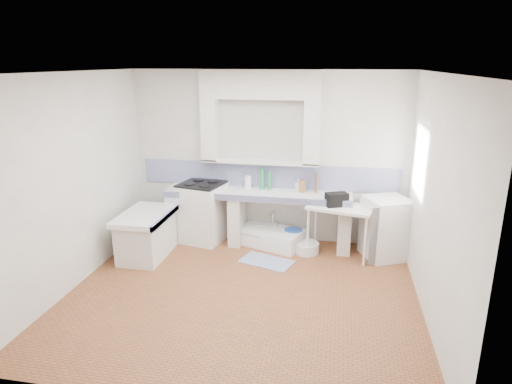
% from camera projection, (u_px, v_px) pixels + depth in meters
% --- Properties ---
extents(floor, '(4.50, 4.50, 0.00)m').
position_uv_depth(floor, '(242.00, 294.00, 5.80)').
color(floor, brown).
rests_on(floor, ground).
extents(ceiling, '(4.50, 4.50, 0.00)m').
position_uv_depth(ceiling, '(240.00, 72.00, 5.00)').
color(ceiling, silver).
rests_on(ceiling, ground).
extents(wall_back, '(4.50, 0.00, 4.50)m').
position_uv_depth(wall_back, '(267.00, 158.00, 7.28)').
color(wall_back, silver).
rests_on(wall_back, ground).
extents(wall_front, '(4.50, 0.00, 4.50)m').
position_uv_depth(wall_front, '(186.00, 261.00, 3.51)').
color(wall_front, silver).
rests_on(wall_front, ground).
extents(wall_left, '(0.00, 4.50, 4.50)m').
position_uv_depth(wall_left, '(73.00, 182.00, 5.80)').
color(wall_left, silver).
rests_on(wall_left, ground).
extents(wall_right, '(0.00, 4.50, 4.50)m').
position_uv_depth(wall_right, '(435.00, 202.00, 5.00)').
color(wall_right, silver).
rests_on(wall_right, ground).
extents(alcove_mass, '(1.90, 0.25, 0.45)m').
position_uv_depth(alcove_mass, '(260.00, 84.00, 6.85)').
color(alcove_mass, silver).
rests_on(alcove_mass, ground).
extents(window_frame, '(0.35, 0.86, 1.06)m').
position_uv_depth(window_frame, '(433.00, 162.00, 6.04)').
color(window_frame, '#331B10').
rests_on(window_frame, ground).
extents(lace_valance, '(0.01, 0.84, 0.24)m').
position_uv_depth(lace_valance, '(425.00, 134.00, 5.96)').
color(lace_valance, white).
rests_on(lace_valance, ground).
extents(counter_slab, '(3.00, 0.60, 0.08)m').
position_uv_depth(counter_slab, '(258.00, 194.00, 7.17)').
color(counter_slab, white).
rests_on(counter_slab, ground).
extents(counter_lip, '(3.00, 0.04, 0.10)m').
position_uv_depth(counter_lip, '(255.00, 199.00, 6.91)').
color(counter_lip, navy).
rests_on(counter_lip, ground).
extents(counter_pier_left, '(0.20, 0.55, 0.82)m').
position_uv_depth(counter_pier_left, '(177.00, 215.00, 7.55)').
color(counter_pier_left, silver).
rests_on(counter_pier_left, ground).
extents(counter_pier_mid, '(0.20, 0.55, 0.82)m').
position_uv_depth(counter_pier_mid, '(237.00, 219.00, 7.36)').
color(counter_pier_mid, silver).
rests_on(counter_pier_mid, ground).
extents(counter_pier_right, '(0.20, 0.55, 0.82)m').
position_uv_depth(counter_pier_right, '(344.00, 226.00, 7.05)').
color(counter_pier_right, silver).
rests_on(counter_pier_right, ground).
extents(peninsula_top, '(0.70, 1.10, 0.08)m').
position_uv_depth(peninsula_top, '(145.00, 216.00, 6.76)').
color(peninsula_top, white).
rests_on(peninsula_top, ground).
extents(peninsula_base, '(0.60, 1.00, 0.62)m').
position_uv_depth(peninsula_base, '(147.00, 237.00, 6.86)').
color(peninsula_base, silver).
rests_on(peninsula_base, ground).
extents(peninsula_lip, '(0.04, 1.10, 0.10)m').
position_uv_depth(peninsula_lip, '(166.00, 217.00, 6.70)').
color(peninsula_lip, navy).
rests_on(peninsula_lip, ground).
extents(backsplash, '(4.27, 0.03, 0.40)m').
position_uv_depth(backsplash, '(267.00, 175.00, 7.35)').
color(backsplash, navy).
rests_on(backsplash, ground).
extents(stove, '(0.81, 0.79, 0.97)m').
position_uv_depth(stove, '(202.00, 213.00, 7.42)').
color(stove, white).
rests_on(stove, ground).
extents(sink, '(1.17, 0.89, 0.25)m').
position_uv_depth(sink, '(271.00, 238.00, 7.31)').
color(sink, white).
rests_on(sink, ground).
extents(side_table, '(1.06, 0.74, 0.04)m').
position_uv_depth(side_table, '(339.00, 231.00, 6.84)').
color(side_table, white).
rests_on(side_table, ground).
extents(fridge, '(0.81, 0.81, 0.94)m').
position_uv_depth(fridge, '(386.00, 228.00, 6.79)').
color(fridge, white).
rests_on(fridge, ground).
extents(bucket_red, '(0.34, 0.34, 0.26)m').
position_uv_depth(bucket_red, '(256.00, 236.00, 7.34)').
color(bucket_red, '#B52A45').
rests_on(bucket_red, ground).
extents(bucket_orange, '(0.33, 0.33, 0.24)m').
position_uv_depth(bucket_orange, '(274.00, 238.00, 7.32)').
color(bucket_orange, orange).
rests_on(bucket_orange, ground).
extents(bucket_blue, '(0.32, 0.32, 0.28)m').
position_uv_depth(bucket_blue, '(293.00, 238.00, 7.26)').
color(bucket_blue, blue).
rests_on(bucket_blue, ground).
extents(basin_white, '(0.42, 0.42, 0.16)m').
position_uv_depth(basin_white, '(306.00, 247.00, 7.05)').
color(basin_white, white).
rests_on(basin_white, ground).
extents(water_bottle_a, '(0.09, 0.09, 0.30)m').
position_uv_depth(water_bottle_a, '(262.00, 231.00, 7.51)').
color(water_bottle_a, silver).
rests_on(water_bottle_a, ground).
extents(water_bottle_b, '(0.10, 0.10, 0.32)m').
position_uv_depth(water_bottle_b, '(274.00, 232.00, 7.47)').
color(water_bottle_b, silver).
rests_on(water_bottle_b, ground).
extents(black_bag, '(0.37, 0.30, 0.20)m').
position_uv_depth(black_bag, '(337.00, 199.00, 6.71)').
color(black_bag, black).
rests_on(black_bag, side_table).
extents(green_bottle_a, '(0.08, 0.08, 0.35)m').
position_uv_depth(green_bottle_a, '(262.00, 179.00, 7.24)').
color(green_bottle_a, '#248049').
rests_on(green_bottle_a, counter_slab).
extents(green_bottle_b, '(0.07, 0.07, 0.30)m').
position_uv_depth(green_bottle_b, '(269.00, 181.00, 7.23)').
color(green_bottle_b, '#248049').
rests_on(green_bottle_b, counter_slab).
extents(knife_block, '(0.11, 0.10, 0.19)m').
position_uv_depth(knife_block, '(302.00, 186.00, 7.10)').
color(knife_block, brown).
rests_on(knife_block, counter_slab).
extents(cutting_board, '(0.05, 0.21, 0.29)m').
position_uv_depth(cutting_board, '(316.00, 183.00, 7.10)').
color(cutting_board, brown).
rests_on(cutting_board, counter_slab).
extents(paper_towel, '(0.14, 0.14, 0.21)m').
position_uv_depth(paper_towel, '(248.00, 182.00, 7.28)').
color(paper_towel, white).
rests_on(paper_towel, counter_slab).
extents(soap_bottle, '(0.10, 0.10, 0.20)m').
position_uv_depth(soap_bottle, '(298.00, 185.00, 7.16)').
color(soap_bottle, white).
rests_on(soap_bottle, counter_slab).
extents(rug, '(0.88, 0.66, 0.01)m').
position_uv_depth(rug, '(267.00, 261.00, 6.72)').
color(rug, '#3F5295').
rests_on(rug, ground).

